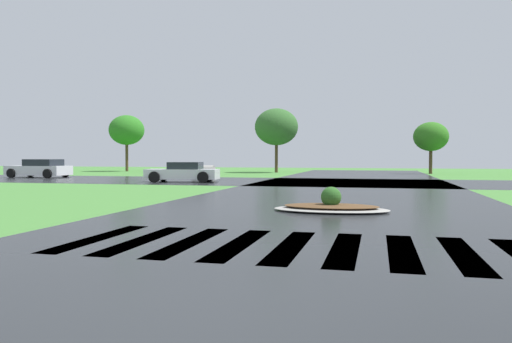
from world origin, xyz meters
The scene contains 8 objects.
asphalt_roadway centered at (0.00, 10.00, 0.00)m, with size 10.78×80.00×0.01m, color #232628.
asphalt_cross_road centered at (0.00, 25.13, 0.00)m, with size 90.00×9.70×0.01m, color #232628.
crosswalk_stripes centered at (0.00, 4.40, 0.00)m, with size 7.65×3.18×0.01m.
median_island centered at (0.18, 9.84, 0.14)m, with size 3.16×1.69×0.68m.
car_dark_suv centered at (-9.68, 23.40, 0.55)m, with size 4.36×2.47×1.17m.
car_silver_hatch centered at (-21.94, 26.72, 0.62)m, with size 4.37×2.21×1.29m.
drainage_pipe_stack centered at (-10.10, 28.06, 0.44)m, with size 1.48×0.89×0.89m.
background_treeline centered at (-0.24, 40.64, 3.88)m, with size 46.37×5.30×5.91m.
Camera 1 is at (1.41, -3.78, 1.52)m, focal length 34.78 mm.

